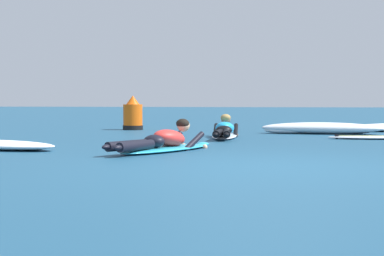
% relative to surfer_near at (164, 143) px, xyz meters
% --- Properties ---
extents(ground_plane, '(120.00, 120.00, 0.00)m').
position_rel_surfer_near_xyz_m(ground_plane, '(1.72, 8.11, -0.14)').
color(ground_plane, navy).
extents(surfer_near, '(1.31, 2.55, 0.54)m').
position_rel_surfer_near_xyz_m(surfer_near, '(0.00, 0.00, 0.00)').
color(surfer_near, '#2DB2D1').
rests_on(surfer_near, ground).
extents(surfer_far, '(0.75, 2.60, 0.54)m').
position_rel_surfer_near_xyz_m(surfer_far, '(0.36, 3.64, 0.00)').
color(surfer_far, silver).
rests_on(surfer_far, ground).
extents(drifting_surfboard, '(2.27, 0.68, 0.16)m').
position_rel_surfer_near_xyz_m(drifting_surfboard, '(3.58, 3.86, -0.10)').
color(drifting_surfboard, silver).
rests_on(drifting_surfboard, ground).
extents(whitewater_mid_left, '(2.83, 0.80, 0.27)m').
position_rel_surfer_near_xyz_m(whitewater_mid_left, '(2.35, 5.69, -0.01)').
color(whitewater_mid_left, white).
rests_on(whitewater_mid_left, ground).
extents(channel_marker_buoy, '(0.54, 0.54, 0.92)m').
position_rel_surfer_near_xyz_m(channel_marker_buoy, '(-2.64, 6.75, 0.23)').
color(channel_marker_buoy, '#EA5B0F').
rests_on(channel_marker_buoy, ground).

